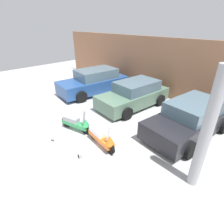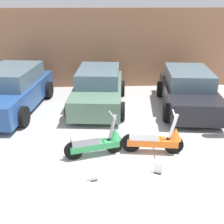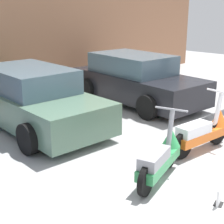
% 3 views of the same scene
% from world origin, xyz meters
% --- Properties ---
extents(ground_plane, '(28.00, 28.00, 0.00)m').
position_xyz_m(ground_plane, '(0.00, 0.00, 0.00)').
color(ground_plane, '#B2B2B2').
extents(wall_back, '(19.60, 0.12, 3.40)m').
position_xyz_m(wall_back, '(0.00, 7.21, 1.70)').
color(wall_back, '#9E6B4C').
rests_on(wall_back, ground_plane).
extents(scooter_front_left, '(1.54, 0.71, 1.09)m').
position_xyz_m(scooter_front_left, '(-0.66, 1.15, 0.39)').
color(scooter_front_left, black).
rests_on(scooter_front_left, ground_plane).
extents(scooter_front_right, '(1.62, 0.59, 1.13)m').
position_xyz_m(scooter_front_right, '(0.86, 1.22, 0.40)').
color(scooter_front_right, black).
rests_on(scooter_front_right, ground_plane).
extents(car_rear_left, '(2.55, 4.59, 1.49)m').
position_xyz_m(car_rear_left, '(-3.75, 4.55, 0.71)').
color(car_rear_left, navy).
rests_on(car_rear_left, ground_plane).
extents(car_rear_center, '(2.22, 4.18, 1.37)m').
position_xyz_m(car_rear_center, '(-0.61, 4.79, 0.66)').
color(car_rear_center, '#51705B').
rests_on(car_rear_center, ground_plane).
extents(car_rear_right, '(2.34, 4.27, 1.39)m').
position_xyz_m(car_rear_right, '(2.65, 4.40, 0.66)').
color(car_rear_right, black).
rests_on(car_rear_right, ground_plane).
extents(placard_near_left_scooter, '(0.20, 0.15, 0.26)m').
position_xyz_m(placard_near_left_scooter, '(-0.74, 0.07, 0.11)').
color(placard_near_left_scooter, black).
rests_on(placard_near_left_scooter, ground_plane).
extents(placard_near_right_scooter, '(0.20, 0.17, 0.26)m').
position_xyz_m(placard_near_right_scooter, '(0.76, 0.28, 0.11)').
color(placard_near_right_scooter, black).
rests_on(placard_near_right_scooter, ground_plane).
extents(support_column_side, '(0.28, 0.28, 3.40)m').
position_xyz_m(support_column_side, '(3.91, 2.02, 1.70)').
color(support_column_side, '#99999E').
rests_on(support_column_side, ground_plane).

